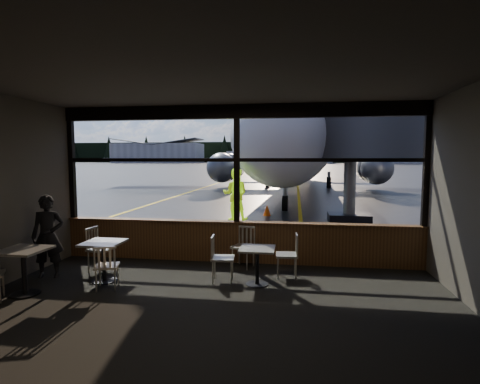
% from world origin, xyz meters
% --- Properties ---
extents(ground_plane, '(520.00, 520.00, 0.00)m').
position_xyz_m(ground_plane, '(0.00, 120.00, 0.00)').
color(ground_plane, black).
rests_on(ground_plane, ground).
extents(carpet_floor, '(8.00, 6.00, 0.01)m').
position_xyz_m(carpet_floor, '(0.00, -3.00, 0.01)').
color(carpet_floor, black).
rests_on(carpet_floor, ground).
extents(ceiling, '(8.00, 6.00, 0.04)m').
position_xyz_m(ceiling, '(0.00, -3.00, 3.50)').
color(ceiling, '#38332D').
rests_on(ceiling, ground).
extents(wall_back, '(8.00, 0.04, 3.50)m').
position_xyz_m(wall_back, '(0.00, -6.00, 1.75)').
color(wall_back, '#48433A').
rests_on(wall_back, ground).
extents(window_sill, '(8.00, 0.28, 0.90)m').
position_xyz_m(window_sill, '(0.00, 0.00, 0.45)').
color(window_sill, '#4B2D16').
rests_on(window_sill, ground).
extents(window_header, '(8.00, 0.18, 0.30)m').
position_xyz_m(window_header, '(0.00, 0.00, 3.35)').
color(window_header, black).
rests_on(window_header, ground).
extents(mullion_left, '(0.12, 0.12, 2.60)m').
position_xyz_m(mullion_left, '(-3.95, 0.00, 2.20)').
color(mullion_left, black).
rests_on(mullion_left, ground).
extents(mullion_centre, '(0.12, 0.12, 2.60)m').
position_xyz_m(mullion_centre, '(0.00, 0.00, 2.20)').
color(mullion_centre, black).
rests_on(mullion_centre, ground).
extents(mullion_right, '(0.12, 0.12, 2.60)m').
position_xyz_m(mullion_right, '(3.95, 0.00, 2.20)').
color(mullion_right, black).
rests_on(mullion_right, ground).
extents(window_transom, '(8.00, 0.10, 0.08)m').
position_xyz_m(window_transom, '(0.00, 0.00, 2.30)').
color(window_transom, black).
rests_on(window_transom, ground).
extents(airliner, '(33.63, 39.71, 11.69)m').
position_xyz_m(airliner, '(1.43, 21.43, 5.85)').
color(airliner, white).
rests_on(airliner, ground_plane).
extents(jet_bridge, '(8.93, 10.92, 4.76)m').
position_xyz_m(jet_bridge, '(3.60, 5.50, 2.38)').
color(jet_bridge, '#28282A').
rests_on(jet_bridge, ground_plane).
extents(cafe_table_near, '(0.64, 0.64, 0.70)m').
position_xyz_m(cafe_table_near, '(0.61, -1.47, 0.35)').
color(cafe_table_near, '#99958D').
rests_on(cafe_table_near, carpet_floor).
extents(cafe_table_mid, '(0.70, 0.70, 0.77)m').
position_xyz_m(cafe_table_mid, '(-2.28, -1.70, 0.39)').
color(cafe_table_mid, '#9E9891').
rests_on(cafe_table_mid, carpet_floor).
extents(cafe_table_left, '(0.73, 0.73, 0.80)m').
position_xyz_m(cafe_table_left, '(-3.28, -2.55, 0.40)').
color(cafe_table_left, '#ADA89F').
rests_on(cafe_table_left, carpet_floor).
extents(chair_near_e, '(0.50, 0.50, 0.88)m').
position_xyz_m(chair_near_e, '(1.14, -0.94, 0.44)').
color(chair_near_e, '#BCB6A9').
rests_on(chair_near_e, carpet_floor).
extents(chair_near_w, '(0.53, 0.53, 0.89)m').
position_xyz_m(chair_near_w, '(-0.05, -1.37, 0.44)').
color(chair_near_w, '#B4B0A3').
rests_on(chair_near_w, carpet_floor).
extents(chair_near_n, '(0.60, 0.60, 0.88)m').
position_xyz_m(chair_near_n, '(0.20, -0.40, 0.44)').
color(chair_near_n, beige).
rests_on(chair_near_n, carpet_floor).
extents(chair_mid_s, '(0.56, 0.56, 0.82)m').
position_xyz_m(chair_mid_s, '(-2.03, -2.06, 0.41)').
color(chair_mid_s, beige).
rests_on(chair_mid_s, carpet_floor).
extents(chair_mid_w, '(0.55, 0.55, 0.93)m').
position_xyz_m(chair_mid_w, '(-2.66, -1.12, 0.46)').
color(chair_mid_w, '#B8B4A6').
rests_on(chair_mid_w, carpet_floor).
extents(passenger, '(0.69, 0.56, 1.63)m').
position_xyz_m(passenger, '(-3.48, -1.61, 0.82)').
color(passenger, black).
rests_on(passenger, carpet_floor).
extents(ground_crew, '(0.97, 0.76, 1.97)m').
position_xyz_m(ground_crew, '(-0.96, 5.74, 0.98)').
color(ground_crew, '#BFF219').
rests_on(ground_crew, ground_plane).
extents(cone_nose, '(0.32, 0.32, 0.44)m').
position_xyz_m(cone_nose, '(0.15, 7.00, 0.22)').
color(cone_nose, '#EF5507').
rests_on(cone_nose, ground_plane).
extents(cone_wing, '(0.37, 0.37, 0.51)m').
position_xyz_m(cone_wing, '(-3.85, 20.95, 0.26)').
color(cone_wing, '#F24707').
rests_on(cone_wing, ground_plane).
extents(hangar_left, '(45.00, 18.00, 11.00)m').
position_xyz_m(hangar_left, '(-70.00, 180.00, 5.50)').
color(hangar_left, silver).
rests_on(hangar_left, ground_plane).
extents(hangar_mid, '(38.00, 15.00, 10.00)m').
position_xyz_m(hangar_mid, '(0.00, 185.00, 5.00)').
color(hangar_mid, silver).
rests_on(hangar_mid, ground_plane).
extents(hangar_right, '(50.00, 20.00, 12.00)m').
position_xyz_m(hangar_right, '(60.00, 178.00, 6.00)').
color(hangar_right, silver).
rests_on(hangar_right, ground_plane).
extents(fuel_tank_a, '(8.00, 8.00, 6.00)m').
position_xyz_m(fuel_tank_a, '(-30.00, 182.00, 3.00)').
color(fuel_tank_a, silver).
rests_on(fuel_tank_a, ground_plane).
extents(fuel_tank_b, '(8.00, 8.00, 6.00)m').
position_xyz_m(fuel_tank_b, '(-20.00, 182.00, 3.00)').
color(fuel_tank_b, silver).
rests_on(fuel_tank_b, ground_plane).
extents(fuel_tank_c, '(8.00, 8.00, 6.00)m').
position_xyz_m(fuel_tank_c, '(-10.00, 182.00, 3.00)').
color(fuel_tank_c, silver).
rests_on(fuel_tank_c, ground_plane).
extents(treeline, '(360.00, 3.00, 12.00)m').
position_xyz_m(treeline, '(0.00, 210.00, 6.00)').
color(treeline, black).
rests_on(treeline, ground_plane).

